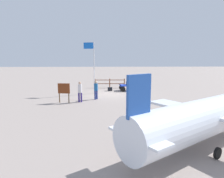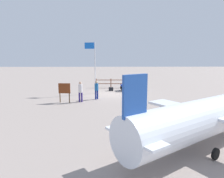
{
  "view_description": "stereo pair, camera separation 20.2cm",
  "coord_description": "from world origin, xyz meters",
  "px_view_note": "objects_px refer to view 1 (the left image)",
  "views": [
    {
      "loc": [
        0.48,
        20.05,
        3.7
      ],
      "look_at": [
        -0.02,
        6.0,
        1.48
      ],
      "focal_mm": 32.17,
      "sensor_mm": 36.0,
      "label": 1
    },
    {
      "loc": [
        0.28,
        20.06,
        3.7
      ],
      "look_at": [
        -0.02,
        6.0,
        1.48
      ],
      "focal_mm": 32.17,
      "sensor_mm": 36.0,
      "label": 2
    }
  ],
  "objects_px": {
    "suitcase_navy": "(128,83)",
    "signboard": "(64,90)",
    "luggage_cart": "(128,87)",
    "airplane_near": "(212,115)",
    "worker_lead": "(80,90)",
    "flagpole": "(93,62)",
    "suitcase_dark": "(110,89)",
    "worker_trailing": "(96,88)"
  },
  "relations": [
    {
      "from": "worker_lead",
      "to": "flagpole",
      "type": "distance_m",
      "value": 4.67
    },
    {
      "from": "worker_trailing",
      "to": "flagpole",
      "type": "bearing_deg",
      "value": -81.83
    },
    {
      "from": "worker_trailing",
      "to": "signboard",
      "type": "height_order",
      "value": "worker_trailing"
    },
    {
      "from": "suitcase_dark",
      "to": "signboard",
      "type": "xyz_separation_m",
      "value": [
        3.92,
        5.78,
        0.86
      ]
    },
    {
      "from": "airplane_near",
      "to": "signboard",
      "type": "bearing_deg",
      "value": -45.6
    },
    {
      "from": "suitcase_navy",
      "to": "worker_lead",
      "type": "bearing_deg",
      "value": 50.57
    },
    {
      "from": "signboard",
      "to": "worker_lead",
      "type": "bearing_deg",
      "value": -171.75
    },
    {
      "from": "suitcase_navy",
      "to": "worker_trailing",
      "type": "distance_m",
      "value": 5.74
    },
    {
      "from": "worker_trailing",
      "to": "flagpole",
      "type": "distance_m",
      "value": 3.75
    },
    {
      "from": "suitcase_navy",
      "to": "worker_trailing",
      "type": "height_order",
      "value": "worker_trailing"
    },
    {
      "from": "airplane_near",
      "to": "flagpole",
      "type": "relative_size",
      "value": 1.69
    },
    {
      "from": "worker_lead",
      "to": "signboard",
      "type": "distance_m",
      "value": 1.3
    },
    {
      "from": "suitcase_dark",
      "to": "worker_trailing",
      "type": "relative_size",
      "value": 0.31
    },
    {
      "from": "suitcase_dark",
      "to": "airplane_near",
      "type": "relative_size",
      "value": 0.06
    },
    {
      "from": "luggage_cart",
      "to": "flagpole",
      "type": "xyz_separation_m",
      "value": [
        3.75,
        1.51,
        2.73
      ]
    },
    {
      "from": "worker_lead",
      "to": "airplane_near",
      "type": "relative_size",
      "value": 0.19
    },
    {
      "from": "worker_trailing",
      "to": "worker_lead",
      "type": "bearing_deg",
      "value": 39.43
    },
    {
      "from": "luggage_cart",
      "to": "suitcase_navy",
      "type": "relative_size",
      "value": 3.75
    },
    {
      "from": "suitcase_dark",
      "to": "flagpole",
      "type": "bearing_deg",
      "value": 41.29
    },
    {
      "from": "luggage_cart",
      "to": "airplane_near",
      "type": "distance_m",
      "value": 14.03
    },
    {
      "from": "worker_lead",
      "to": "signboard",
      "type": "xyz_separation_m",
      "value": [
        1.29,
        0.19,
        0.06
      ]
    },
    {
      "from": "suitcase_dark",
      "to": "airplane_near",
      "type": "xyz_separation_m",
      "value": [
        -4.04,
        13.91,
        1.04
      ]
    },
    {
      "from": "suitcase_navy",
      "to": "signboard",
      "type": "relative_size",
      "value": 0.31
    },
    {
      "from": "suitcase_navy",
      "to": "airplane_near",
      "type": "distance_m",
      "value": 14.14
    },
    {
      "from": "worker_lead",
      "to": "worker_trailing",
      "type": "bearing_deg",
      "value": -140.57
    },
    {
      "from": "suitcase_navy",
      "to": "worker_trailing",
      "type": "xyz_separation_m",
      "value": [
        3.4,
        4.63,
        0.12
      ]
    },
    {
      "from": "suitcase_dark",
      "to": "flagpole",
      "type": "distance_m",
      "value": 3.83
    },
    {
      "from": "luggage_cart",
      "to": "suitcase_navy",
      "type": "distance_m",
      "value": 0.41
    },
    {
      "from": "airplane_near",
      "to": "worker_lead",
      "type": "bearing_deg",
      "value": -51.26
    },
    {
      "from": "suitcase_navy",
      "to": "worker_lead",
      "type": "height_order",
      "value": "worker_lead"
    },
    {
      "from": "suitcase_navy",
      "to": "signboard",
      "type": "distance_m",
      "value": 8.37
    },
    {
      "from": "suitcase_dark",
      "to": "signboard",
      "type": "height_order",
      "value": "signboard"
    },
    {
      "from": "worker_lead",
      "to": "flagpole",
      "type": "xyz_separation_m",
      "value": [
        -0.85,
        -4.03,
        2.21
      ]
    },
    {
      "from": "worker_lead",
      "to": "suitcase_navy",
      "type": "bearing_deg",
      "value": -129.43
    },
    {
      "from": "airplane_near",
      "to": "flagpole",
      "type": "bearing_deg",
      "value": -64.75
    },
    {
      "from": "luggage_cart",
      "to": "worker_lead",
      "type": "bearing_deg",
      "value": 50.28
    },
    {
      "from": "flagpole",
      "to": "signboard",
      "type": "distance_m",
      "value": 5.19
    },
    {
      "from": "flagpole",
      "to": "worker_lead",
      "type": "bearing_deg",
      "value": 78.08
    },
    {
      "from": "signboard",
      "to": "luggage_cart",
      "type": "bearing_deg",
      "value": -135.81
    },
    {
      "from": "flagpole",
      "to": "signboard",
      "type": "bearing_deg",
      "value": 63.1
    },
    {
      "from": "suitcase_navy",
      "to": "flagpole",
      "type": "xyz_separation_m",
      "value": [
        3.82,
        1.65,
        2.35
      ]
    },
    {
      "from": "worker_lead",
      "to": "suitcase_dark",
      "type": "bearing_deg",
      "value": -115.21
    }
  ]
}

